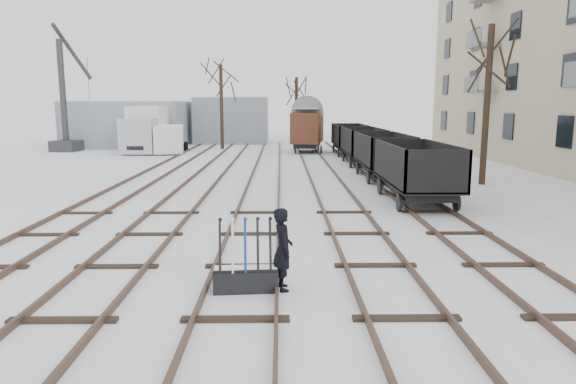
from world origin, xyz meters
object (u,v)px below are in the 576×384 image
box_van_wagon (307,127)px  lorry (148,128)px  ground_frame (246,278)px  freight_wagon_a (415,180)px  panel_van (169,139)px  crane (66,119)px  worker (283,249)px

box_van_wagon → lorry: lorry is taller
ground_frame → freight_wagon_a: 11.27m
freight_wagon_a → panel_van: freight_wagon_a is taller
lorry → crane: size_ratio=0.80×
freight_wagon_a → box_van_wagon: 21.71m
freight_wagon_a → box_van_wagon: (-3.07, 21.46, 1.14)m
crane → freight_wagon_a: bearing=-37.8°
ground_frame → panel_van: (-7.98, 30.35, 0.83)m
worker → panel_van: size_ratio=0.33×
lorry → worker: bearing=-70.9°
lorry → panel_van: 2.58m
crane → ground_frame: bearing=-55.4°
ground_frame → panel_van: 31.39m
ground_frame → freight_wagon_a: (5.91, 9.58, 0.58)m
box_van_wagon → crane: 19.54m
lorry → crane: 6.75m
box_van_wagon → crane: (-19.50, 1.12, 0.61)m
ground_frame → lorry: size_ratio=0.19×
ground_frame → freight_wagon_a: bearing=54.5°
lorry → box_van_wagon: bearing=-3.0°
panel_van → crane: size_ratio=0.51×
worker → crane: crane is taller
box_van_wagon → panel_van: box_van_wagon is taller
box_van_wagon → ground_frame: bearing=-85.6°
worker → box_van_wagon: (2.09, 30.94, 1.16)m
worker → panel_van: 31.49m
freight_wagon_a → crane: crane is taller
worker → freight_wagon_a: freight_wagon_a is taller
box_van_wagon → panel_van: 10.88m
worker → freight_wagon_a: bearing=-37.6°
box_van_wagon → freight_wagon_a: bearing=-72.2°
freight_wagon_a → crane: bearing=135.0°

